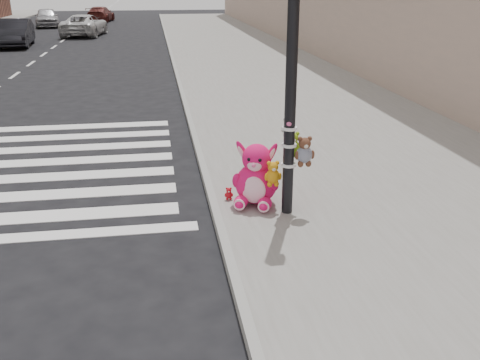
{
  "coord_description": "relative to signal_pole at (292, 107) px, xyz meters",
  "views": [
    {
      "loc": [
        0.75,
        -5.37,
        3.44
      ],
      "look_at": [
        1.86,
        1.65,
        0.75
      ],
      "focal_mm": 40.0,
      "sensor_mm": 36.0,
      "label": 1
    }
  ],
  "objects": [
    {
      "name": "pink_bunny",
      "position": [
        -0.43,
        0.36,
        -1.19
      ],
      "size": [
        0.84,
        0.91,
        1.02
      ],
      "rotation": [
        0.0,
        0.0,
        -0.37
      ],
      "color": "#E71361",
      "rests_on": "sidewalk_near"
    },
    {
      "name": "sidewalk_near",
      "position": [
        2.38,
        8.19,
        -1.67
      ],
      "size": [
        7.0,
        80.0,
        0.14
      ],
      "primitive_type": "cube",
      "color": "slate",
      "rests_on": "ground"
    },
    {
      "name": "car_white_near",
      "position": [
        -6.12,
        29.03,
        -1.08
      ],
      "size": [
        2.76,
        4.99,
        1.32
      ],
      "primitive_type": "imported",
      "rotation": [
        0.0,
        0.0,
        3.02
      ],
      "color": "silver",
      "rests_on": "ground"
    },
    {
      "name": "red_teddy",
      "position": [
        -0.82,
        0.59,
        -1.5
      ],
      "size": [
        0.15,
        0.11,
        0.21
      ],
      "primitive_type": null,
      "rotation": [
        0.0,
        0.0,
        -0.08
      ],
      "color": "red",
      "rests_on": "sidewalk_near"
    },
    {
      "name": "curb_edge",
      "position": [
        -1.07,
        8.19,
        -1.67
      ],
      "size": [
        0.12,
        80.0,
        0.15
      ],
      "primitive_type": "cube",
      "color": "gray",
      "rests_on": "ground"
    },
    {
      "name": "car_dark_far",
      "position": [
        -9.12,
        23.72,
        -1.03
      ],
      "size": [
        1.87,
        4.46,
        1.43
      ],
      "primitive_type": "imported",
      "rotation": [
        0.0,
        0.0,
        0.08
      ],
      "color": "black",
      "rests_on": "ground"
    },
    {
      "name": "car_silver_deep",
      "position": [
        -9.65,
        36.29,
        -1.05
      ],
      "size": [
        2.29,
        4.29,
        1.39
      ],
      "primitive_type": "imported",
      "rotation": [
        0.0,
        0.0,
        0.17
      ],
      "color": "#ABABAF",
      "rests_on": "ground"
    },
    {
      "name": "signal_pole",
      "position": [
        0.0,
        0.0,
        0.0
      ],
      "size": [
        0.71,
        0.49,
        4.0
      ],
      "color": "black",
      "rests_on": "sidewalk_near"
    },
    {
      "name": "ground",
      "position": [
        -2.62,
        -1.81,
        -1.74
      ],
      "size": [
        120.0,
        120.0,
        0.0
      ],
      "primitive_type": "plane",
      "color": "black",
      "rests_on": "ground"
    },
    {
      "name": "car_maroon_near",
      "position": [
        -6.12,
        40.97,
        -1.13
      ],
      "size": [
        2.24,
        4.44,
        1.24
      ],
      "primitive_type": "imported",
      "rotation": [
        0.0,
        0.0,
        3.02
      ],
      "color": "#551C18",
      "rests_on": "ground"
    }
  ]
}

